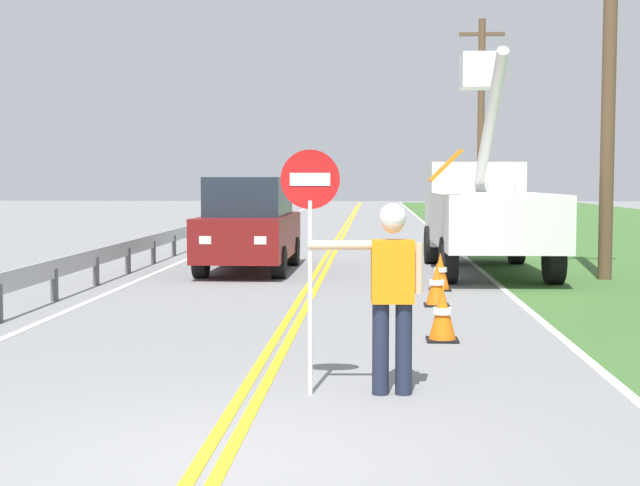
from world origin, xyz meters
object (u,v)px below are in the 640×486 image
at_px(utility_pole_mid, 481,121).
at_px(traffic_cone_lead, 442,315).
at_px(flagger_worker, 391,286).
at_px(utility_pole_near, 609,60).
at_px(stop_sign_paddle, 310,216).
at_px(utility_bucket_truck, 484,209).
at_px(traffic_cone_mid, 437,285).
at_px(traffic_cone_tail, 440,272).
at_px(oncoming_suv_nearest, 250,224).

distance_m(utility_pole_mid, traffic_cone_lead, 25.85).
bearing_deg(flagger_worker, utility_pole_near, 65.83).
relative_size(stop_sign_paddle, utility_bucket_truck, 0.34).
bearing_deg(stop_sign_paddle, flagger_worker, 3.31).
bearing_deg(traffic_cone_mid, utility_pole_mid, 81.55).
bearing_deg(stop_sign_paddle, traffic_cone_mid, 75.14).
height_order(traffic_cone_lead, traffic_cone_tail, same).
bearing_deg(utility_pole_mid, utility_bucket_truck, -96.41).
bearing_deg(utility_bucket_truck, traffic_cone_mid, -104.12).
height_order(utility_bucket_truck, traffic_cone_tail, utility_bucket_truck).
bearing_deg(traffic_cone_tail, oncoming_suv_nearest, 140.71).
xyz_separation_m(utility_bucket_truck, traffic_cone_lead, (-1.60, -8.95, -1.06)).
xyz_separation_m(stop_sign_paddle, utility_pole_mid, (4.91, 28.23, 2.69)).
xyz_separation_m(flagger_worker, stop_sign_paddle, (-0.77, -0.04, 0.66)).
distance_m(oncoming_suv_nearest, utility_pole_mid, 18.49).
xyz_separation_m(oncoming_suv_nearest, traffic_cone_tail, (3.99, -3.27, -0.72)).
distance_m(flagger_worker, traffic_cone_mid, 6.20).
bearing_deg(utility_bucket_truck, oncoming_suv_nearest, -175.51).
relative_size(utility_bucket_truck, traffic_cone_lead, 9.77).
height_order(utility_bucket_truck, utility_pole_mid, utility_pole_mid).
bearing_deg(utility_pole_near, traffic_cone_mid, -132.11).
bearing_deg(flagger_worker, traffic_cone_mid, 81.96).
bearing_deg(flagger_worker, stop_sign_paddle, -176.69).
bearing_deg(oncoming_suv_nearest, traffic_cone_lead, -66.97).
bearing_deg(stop_sign_paddle, oncoming_suv_nearest, 100.62).
bearing_deg(stop_sign_paddle, utility_bucket_truck, 75.50).
bearing_deg(utility_pole_mid, traffic_cone_tail, -98.72).
height_order(utility_pole_near, traffic_cone_mid, utility_pole_near).
bearing_deg(utility_pole_mid, traffic_cone_lead, -97.73).
relative_size(utility_pole_near, traffic_cone_tail, 12.24).
distance_m(utility_bucket_truck, utility_pole_mid, 16.72).
bearing_deg(traffic_cone_tail, flagger_worker, -97.48).
xyz_separation_m(flagger_worker, traffic_cone_lead, (0.71, 2.89, -0.71)).
relative_size(utility_bucket_truck, oncoming_suv_nearest, 1.48).
xyz_separation_m(utility_bucket_truck, traffic_cone_tail, (-1.24, -3.68, -1.06)).
bearing_deg(utility_bucket_truck, utility_pole_near, -35.53).
distance_m(oncoming_suv_nearest, utility_pole_near, 8.33).
bearing_deg(traffic_cone_tail, utility_bucket_truck, 71.43).
xyz_separation_m(utility_pole_mid, traffic_cone_lead, (-3.43, -25.29, -4.07)).
bearing_deg(traffic_cone_mid, flagger_worker, -98.04).
bearing_deg(traffic_cone_tail, utility_pole_near, 30.26).
distance_m(flagger_worker, stop_sign_paddle, 1.02).
height_order(traffic_cone_mid, traffic_cone_tail, same).
bearing_deg(oncoming_suv_nearest, utility_pole_near, -9.21).
bearing_deg(utility_pole_near, utility_bucket_truck, 144.47).
height_order(stop_sign_paddle, utility_bucket_truck, utility_bucket_truck).
distance_m(flagger_worker, traffic_cone_lead, 3.06).
height_order(utility_pole_mid, traffic_cone_tail, utility_pole_mid).
bearing_deg(utility_pole_mid, stop_sign_paddle, -99.87).
xyz_separation_m(flagger_worker, traffic_cone_mid, (0.86, 6.10, -0.71)).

